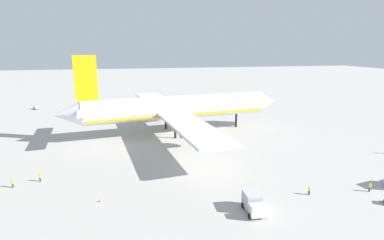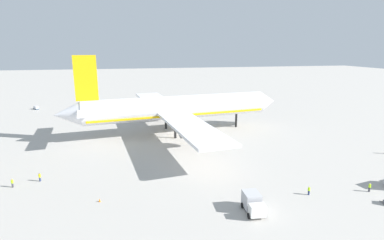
{
  "view_description": "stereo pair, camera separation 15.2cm",
  "coord_description": "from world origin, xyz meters",
  "views": [
    {
      "loc": [
        -15.72,
        -88.75,
        25.62
      ],
      "look_at": [
        3.56,
        -2.45,
        4.31
      ],
      "focal_mm": 28.19,
      "sensor_mm": 36.0,
      "label": 1
    },
    {
      "loc": [
        -15.57,
        -88.78,
        25.62
      ],
      "look_at": [
        3.56,
        -2.45,
        4.31
      ],
      "focal_mm": 28.19,
      "sensor_mm": 36.0,
      "label": 2
    }
  ],
  "objects": [
    {
      "name": "traffic_cone_0",
      "position": [
        -20.88,
        -39.76,
        0.28
      ],
      "size": [
        0.36,
        0.36,
        0.55
      ],
      "primitive_type": "cone",
      "color": "orange",
      "rests_on": "ground"
    },
    {
      "name": "baggage_cart_0",
      "position": [
        36.23,
        50.59,
        0.69
      ],
      "size": [
        2.59,
        3.46,
        1.24
      ],
      "color": "#26598C",
      "rests_on": "ground"
    },
    {
      "name": "ground_worker_4",
      "position": [
        26.93,
        -46.57,
        0.85
      ],
      "size": [
        0.57,
        0.57,
        1.68
      ],
      "color": "#3F3F47",
      "rests_on": "ground"
    },
    {
      "name": "service_truck_0",
      "position": [
        3.32,
        -48.42,
        1.57
      ],
      "size": [
        3.02,
        5.15,
        2.94
      ],
      "color": "white",
      "rests_on": "ground"
    },
    {
      "name": "traffic_cone_1",
      "position": [
        -27.13,
        34.85,
        0.28
      ],
      "size": [
        0.36,
        0.36,
        0.55
      ],
      "primitive_type": "cone",
      "color": "orange",
      "rests_on": "ground"
    },
    {
      "name": "airliner",
      "position": [
        -1.18,
        -0.06,
        7.74
      ],
      "size": [
        69.1,
        74.17,
        23.67
      ],
      "color": "white",
      "rests_on": "ground"
    },
    {
      "name": "ground_worker_2",
      "position": [
        -37.25,
        -30.53,
        0.88
      ],
      "size": [
        0.42,
        0.42,
        1.73
      ],
      "color": "#3F3F47",
      "rests_on": "ground"
    },
    {
      "name": "baggage_cart_1",
      "position": [
        -53.27,
        48.58,
        0.75
      ],
      "size": [
        2.75,
        2.86,
        1.37
      ],
      "color": "#26598C",
      "rests_on": "ground"
    },
    {
      "name": "ground_plane",
      "position": [
        0.0,
        0.0,
        0.0
      ],
      "size": [
        600.0,
        600.0,
        0.0
      ],
      "primitive_type": "plane",
      "color": "#ADA8A0"
    },
    {
      "name": "ground_worker_1",
      "position": [
        15.45,
        -45.24,
        0.82
      ],
      "size": [
        0.52,
        0.52,
        1.62
      ],
      "color": "navy",
      "rests_on": "ground"
    },
    {
      "name": "ground_worker_0",
      "position": [
        -32.92,
        -28.78,
        0.87
      ],
      "size": [
        0.56,
        0.56,
        1.72
      ],
      "color": "navy",
      "rests_on": "ground"
    }
  ]
}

